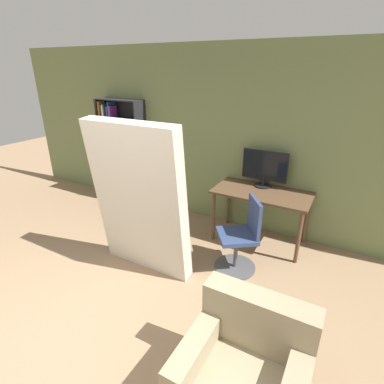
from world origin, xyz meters
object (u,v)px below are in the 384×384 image
(bookshelf, at_px, (121,154))
(monitor, at_px, (265,167))
(mattress_near, at_px, (140,201))
(armchair, at_px, (245,375))
(office_chair, at_px, (241,241))

(bookshelf, bearing_deg, monitor, -0.34)
(monitor, height_order, mattress_near, mattress_near)
(monitor, distance_m, armchair, 2.71)
(mattress_near, bearing_deg, office_chair, 29.69)
(monitor, height_order, office_chair, monitor)
(monitor, relative_size, armchair, 0.76)
(office_chair, relative_size, armchair, 1.12)
(bookshelf, relative_size, armchair, 2.19)
(mattress_near, xyz_separation_m, armchair, (1.67, -0.97, -0.62))
(mattress_near, distance_m, armchair, 2.03)
(bookshelf, distance_m, armchair, 4.24)
(office_chair, height_order, bookshelf, bookshelf)
(office_chair, height_order, armchair, office_chair)
(monitor, bearing_deg, bookshelf, 179.66)
(bookshelf, height_order, mattress_near, mattress_near)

